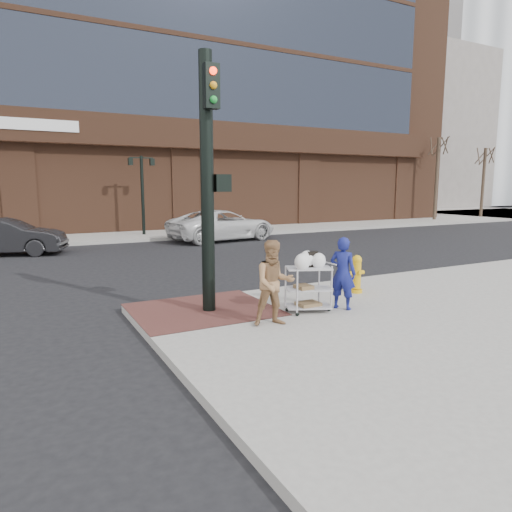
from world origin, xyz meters
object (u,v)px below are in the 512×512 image
woman_blue (343,273)px  utility_cart (309,285)px  lamp_post (142,186)px  traffic_signal_pole (209,176)px  minivan_white (223,225)px  fire_hydrant (356,273)px  pedestrian_tan (274,283)px  sedan_dark (5,237)px

woman_blue → utility_cart: (-0.73, 0.15, -0.19)m
lamp_post → utility_cart: bearing=-92.7°
traffic_signal_pole → minivan_white: bearing=65.3°
utility_cart → fire_hydrant: size_ratio=1.36×
pedestrian_tan → utility_cart: size_ratio=1.28×
traffic_signal_pole → woman_blue: (2.44, -1.12, -1.94)m
lamp_post → woman_blue: lamp_post is taller
pedestrian_tan → fire_hydrant: 3.27m
pedestrian_tan → minivan_white: (4.89, 13.46, -0.18)m
pedestrian_tan → sedan_dark: (-4.43, 12.96, -0.21)m
woman_blue → fire_hydrant: (1.20, 0.99, -0.29)m
woman_blue → traffic_signal_pole: bearing=32.3°
woman_blue → fire_hydrant: size_ratio=1.66×
minivan_white → utility_cart: 13.56m
pedestrian_tan → sedan_dark: 13.69m
minivan_white → lamp_post: bearing=34.3°
lamp_post → minivan_white: lamp_post is taller
traffic_signal_pole → pedestrian_tan: bearing=-65.6°
traffic_signal_pole → sedan_dark: traffic_signal_pole is taller
woman_blue → sedan_dark: bearing=-6.8°
woman_blue → utility_cart: size_ratio=1.22×
sedan_dark → traffic_signal_pole: bearing=-144.7°
lamp_post → woman_blue: size_ratio=2.70×
lamp_post → utility_cart: lamp_post is taller
lamp_post → sedan_dark: lamp_post is taller
woman_blue → utility_cart: bearing=45.4°
sedan_dark → fire_hydrant: size_ratio=4.84×
traffic_signal_pole → fire_hydrant: 4.27m
sedan_dark → utility_cart: sedan_dark is taller
sedan_dark → utility_cart: 13.65m
traffic_signal_pole → sedan_dark: bearing=108.2°
pedestrian_tan → utility_cart: (1.06, 0.46, -0.22)m
lamp_post → minivan_white: size_ratio=0.74×
minivan_white → fire_hydrant: size_ratio=6.02×
traffic_signal_pole → minivan_white: 13.41m
utility_cart → fire_hydrant: (1.93, 0.84, -0.09)m
minivan_white → traffic_signal_pole: bearing=145.9°
woman_blue → minivan_white: (3.10, 13.15, -0.15)m
sedan_dark → minivan_white: bearing=-69.8°
lamp_post → pedestrian_tan: (-1.83, -16.66, -1.69)m
traffic_signal_pole → woman_blue: traffic_signal_pole is taller
lamp_post → traffic_signal_pole: (-2.48, -15.23, 0.21)m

